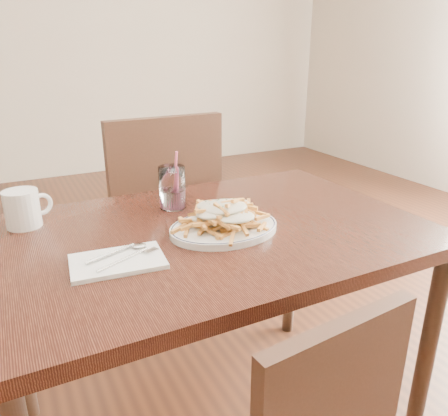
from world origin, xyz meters
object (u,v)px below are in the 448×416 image
table (212,253)px  loaded_fries (224,211)px  chair_far (159,216)px  fries_plate (224,228)px  water_glass (172,190)px  coffee_mug (23,209)px

table → loaded_fries: 0.15m
loaded_fries → table: bearing=116.1°
chair_far → table: bearing=-94.6°
table → fries_plate: fries_plate is taller
table → water_glass: water_glass is taller
fries_plate → loaded_fries: loaded_fries is taller
table → water_glass: (-0.04, 0.20, 0.14)m
loaded_fries → water_glass: size_ratio=1.35×
table → loaded_fries: bearing=-63.9°
chair_far → loaded_fries: 0.71m
water_glass → loaded_fries: bearing=-76.9°
table → chair_far: size_ratio=1.21×
table → chair_far: (0.05, 0.62, -0.11)m
table → water_glass: size_ratio=6.55×
table → coffee_mug: size_ratio=8.96×
loaded_fries → chair_far: bearing=87.4°
table → fries_plate: (0.02, -0.04, 0.09)m
chair_far → loaded_fries: size_ratio=4.01×
fries_plate → water_glass: (-0.06, 0.25, 0.05)m
coffee_mug → chair_far: bearing=35.2°
table → chair_far: bearing=85.4°
chair_far → water_glass: (-0.09, -0.41, 0.25)m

